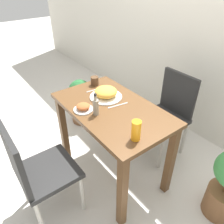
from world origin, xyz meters
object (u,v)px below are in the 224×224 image
(drink_cup, at_px, (95,81))
(juice_glass, at_px, (136,130))
(chair_near, at_px, (36,170))
(side_plate, at_px, (83,108))
(sauce_bottle, at_px, (96,106))
(potted_plant_left, at_px, (81,101))
(food_plate, at_px, (106,93))
(chair_far, at_px, (169,111))

(drink_cup, distance_m, juice_glass, 0.87)
(juice_glass, bearing_deg, chair_near, -124.80)
(drink_cup, bearing_deg, juice_glass, -14.76)
(side_plate, distance_m, sauce_bottle, 0.13)
(chair_near, relative_size, side_plate, 5.68)
(drink_cup, relative_size, potted_plant_left, 0.14)
(food_plate, height_order, side_plate, food_plate)
(food_plate, bearing_deg, sauce_bottle, -52.13)
(juice_glass, relative_size, potted_plant_left, 0.25)
(drink_cup, relative_size, sauce_bottle, 0.44)
(chair_near, relative_size, drink_cup, 10.75)
(chair_far, relative_size, side_plate, 5.68)
(chair_near, bearing_deg, drink_cup, -62.12)
(food_plate, bearing_deg, side_plate, -77.48)
(chair_near, xyz_separation_m, sauce_bottle, (0.00, 0.54, 0.35))
(chair_far, relative_size, potted_plant_left, 1.51)
(side_plate, distance_m, potted_plant_left, 1.07)
(side_plate, xyz_separation_m, potted_plant_left, (-0.84, 0.42, -0.49))
(food_plate, height_order, drink_cup, food_plate)
(food_plate, xyz_separation_m, juice_glass, (0.57, -0.17, 0.03))
(drink_cup, xyz_separation_m, sauce_bottle, (0.43, -0.27, 0.03))
(food_plate, bearing_deg, chair_far, 69.50)
(drink_cup, relative_size, juice_glass, 0.56)
(juice_glass, distance_m, potted_plant_left, 1.50)
(side_plate, height_order, potted_plant_left, side_plate)
(chair_near, bearing_deg, juice_glass, -124.80)
(chair_far, height_order, sauce_bottle, sauce_bottle)
(chair_near, height_order, chair_far, same)
(juice_glass, bearing_deg, potted_plant_left, 166.64)
(side_plate, bearing_deg, juice_glass, 11.02)
(chair_far, xyz_separation_m, sauce_bottle, (-0.07, -0.84, 0.35))
(chair_far, xyz_separation_m, juice_glass, (0.34, -0.79, 0.35))
(juice_glass, xyz_separation_m, sauce_bottle, (-0.41, -0.05, -0.00))
(potted_plant_left, bearing_deg, juice_glass, -13.36)
(chair_far, distance_m, potted_plant_left, 1.14)
(chair_far, relative_size, juice_glass, 6.06)
(chair_near, relative_size, potted_plant_left, 1.51)
(drink_cup, distance_m, potted_plant_left, 0.74)
(chair_far, height_order, drink_cup, chair_far)
(drink_cup, bearing_deg, food_plate, -11.82)
(chair_far, relative_size, food_plate, 3.13)
(drink_cup, xyz_separation_m, juice_glass, (0.84, -0.22, 0.03))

